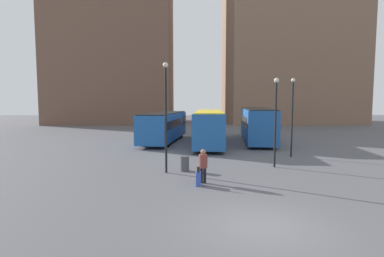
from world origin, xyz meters
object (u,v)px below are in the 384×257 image
bus_2 (257,123)px  lamp_post_2 (292,111)px  bus_0 (164,126)px  bus_1 (209,126)px  suitcase (198,179)px  lamp_post_0 (276,115)px  trash_bin (185,163)px  traveler (203,163)px  lamp_post_1 (166,109)px

bus_2 → lamp_post_2: (0.51, -8.41, 1.49)m
bus_0 → bus_1: (4.22, -1.99, 0.11)m
bus_1 → suitcase: 13.79m
lamp_post_0 → trash_bin: lamp_post_0 is taller
bus_0 → lamp_post_2: 12.85m
traveler → lamp_post_1: (-1.90, 2.11, 2.52)m
bus_0 → suitcase: bearing=-161.2°
bus_1 → traveler: (-1.25, -13.19, -0.70)m
lamp_post_2 → lamp_post_1: bearing=-151.3°
bus_2 → lamp_post_1: bearing=155.9°
bus_2 → suitcase: bearing=165.2°
bus_1 → trash_bin: bus_1 is taller
lamp_post_0 → bus_2: bearing=82.0°
lamp_post_0 → lamp_post_2: 3.98m
lamp_post_2 → bus_1: bearing=129.8°
bus_0 → lamp_post_1: 13.25m
trash_bin → lamp_post_0: bearing=9.7°
lamp_post_0 → trash_bin: bearing=-170.3°
suitcase → lamp_post_1: 4.40m
bus_2 → lamp_post_2: lamp_post_2 is taller
traveler → bus_0: bearing=10.9°
traveler → suitcase: size_ratio=1.78×
traveler → lamp_post_0: (4.44, 3.42, 2.15)m
bus_2 → trash_bin: bus_2 is taller
bus_0 → traveler: size_ratio=6.73×
bus_0 → suitcase: 15.91m
bus_2 → bus_0: bearing=97.3°
bus_1 → lamp_post_0: (3.19, -9.76, 1.45)m
traveler → bus_1: bearing=-5.6°
suitcase → trash_bin: 3.04m
lamp_post_1 → trash_bin: (1.00, 0.40, -3.06)m
bus_2 → lamp_post_0: lamp_post_0 is taller
bus_0 → bus_2: (9.06, -0.00, 0.21)m
trash_bin → traveler: bearing=-70.2°
lamp_post_1 → trash_bin: size_ratio=7.01×
bus_1 → lamp_post_0: lamp_post_0 is taller
suitcase → lamp_post_2: (6.84, 7.22, 2.93)m
lamp_post_0 → bus_1: bearing=108.1°
bus_2 → lamp_post_1: (-7.99, -13.06, 1.73)m
bus_1 → suitcase: size_ratio=12.79×
trash_bin → suitcase: bearing=-77.5°
bus_2 → traveler: bearing=165.5°
trash_bin → bus_2: bearing=61.1°
traveler → lamp_post_0: bearing=-52.5°
bus_0 → trash_bin: (2.07, -12.66, -1.13)m
bus_1 → bus_2: bus_2 is taller
bus_1 → lamp_post_0: 10.37m
lamp_post_0 → suitcase: bearing=-140.4°
bus_0 → lamp_post_0: size_ratio=2.08×
traveler → lamp_post_1: bearing=41.8°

